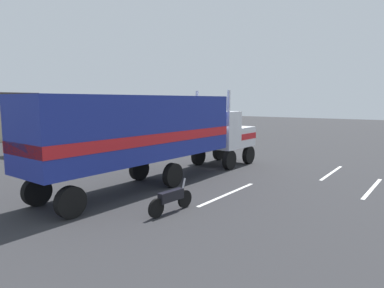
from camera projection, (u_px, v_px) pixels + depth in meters
ground_plane at (218, 166)px, 20.58m from camera, size 120.00×120.00×0.00m
lane_stripe_near at (228, 194)px, 14.33m from camera, size 4.40×0.36×0.01m
lane_stripe_mid at (332, 173)px, 18.51m from camera, size 4.40×0.28×0.01m
lane_stripe_far at (372, 188)px, 15.26m from camera, size 4.40×0.38×0.01m
semi_truck at (156, 131)px, 15.99m from camera, size 14.30×3.43×4.50m
person_bystander at (145, 153)px, 19.55m from camera, size 0.40×0.48×1.63m
parked_bus at (93, 123)px, 28.69m from camera, size 11.13×3.17×3.40m
motorcycle at (171, 199)px, 11.94m from camera, size 2.11×0.36×1.12m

